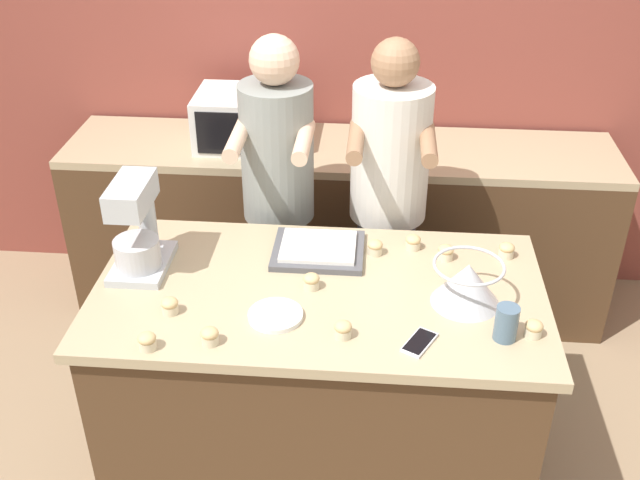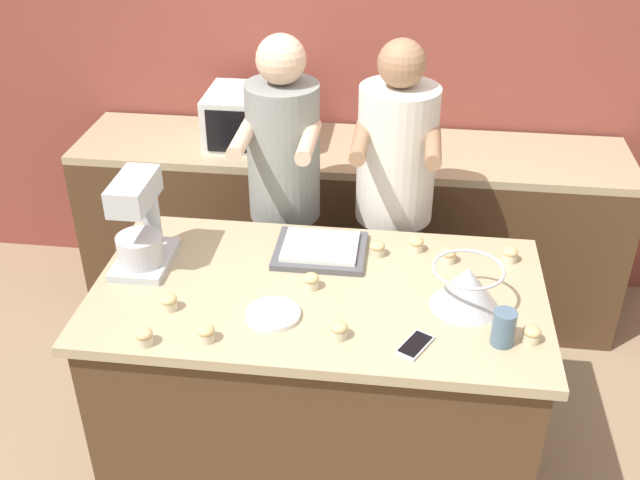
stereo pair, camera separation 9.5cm
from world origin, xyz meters
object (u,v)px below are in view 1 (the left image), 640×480
(cupcake_4, at_px, (375,247))
(cupcake_3, at_px, (147,341))
(microwave_oven, at_px, (245,119))
(cell_phone, at_px, (419,342))
(mixing_bowl, at_px, (467,282))
(cupcake_7, at_px, (534,328))
(cupcake_9, at_px, (507,250))
(stand_mixer, at_px, (137,231))
(baking_tray, at_px, (318,249))
(cupcake_8, at_px, (170,306))
(small_plate, at_px, (275,315))
(person_left, at_px, (279,210))
(drinking_glass, at_px, (506,323))
(cupcake_5, at_px, (343,329))
(cupcake_2, at_px, (413,242))
(cupcake_0, at_px, (446,252))
(cupcake_6, at_px, (311,281))
(cupcake_1, at_px, (210,336))
(person_right, at_px, (387,216))

(cupcake_4, bearing_deg, cupcake_3, -138.63)
(cupcake_3, bearing_deg, microwave_oven, 88.31)
(microwave_oven, height_order, cell_phone, microwave_oven)
(mixing_bowl, relative_size, microwave_oven, 0.52)
(mixing_bowl, height_order, cupcake_7, mixing_bowl)
(cupcake_3, xyz_separation_m, cupcake_9, (1.23, 0.66, 0.00))
(cell_phone, bearing_deg, stand_mixer, 160.37)
(baking_tray, xyz_separation_m, cupcake_8, (-0.48, -0.43, 0.01))
(mixing_bowl, relative_size, small_plate, 1.32)
(person_left, bearing_deg, cupcake_4, -43.29)
(drinking_glass, height_order, cupcake_7, drinking_glass)
(person_left, distance_m, small_plate, 0.85)
(cell_phone, relative_size, cupcake_5, 2.65)
(drinking_glass, bearing_deg, stand_mixer, 166.51)
(cupcake_2, bearing_deg, stand_mixer, -167.85)
(cell_phone, relative_size, cupcake_9, 2.65)
(baking_tray, height_order, small_plate, baking_tray)
(mixing_bowl, relative_size, cupcake_0, 4.16)
(cupcake_0, xyz_separation_m, cupcake_9, (0.24, 0.04, 0.00))
(person_left, xyz_separation_m, stand_mixer, (-0.45, -0.58, 0.21))
(microwave_oven, bearing_deg, cupcake_6, -70.15)
(stand_mixer, xyz_separation_m, cupcake_2, (1.03, 0.22, -0.13))
(baking_tray, xyz_separation_m, cupcake_5, (0.13, -0.51, 0.01))
(baking_tray, relative_size, cupcake_0, 5.85)
(mixing_bowl, height_order, cupcake_2, mixing_bowl)
(cupcake_5, distance_m, cupcake_7, 0.63)
(cupcake_1, height_order, cupcake_3, same)
(cupcake_9, bearing_deg, baking_tray, -177.12)
(baking_tray, distance_m, cupcake_4, 0.22)
(small_plate, height_order, cupcake_1, cupcake_1)
(person_right, height_order, drinking_glass, person_right)
(cupcake_1, distance_m, cupcake_3, 0.20)
(drinking_glass, bearing_deg, cell_phone, -169.23)
(microwave_oven, relative_size, cupcake_4, 7.96)
(small_plate, xyz_separation_m, cupcake_8, (-0.37, -0.00, 0.02))
(stand_mixer, xyz_separation_m, cupcake_4, (0.88, 0.17, -0.13))
(cell_phone, height_order, small_plate, small_plate)
(cupcake_0, bearing_deg, drinking_glass, -70.58)
(cupcake_1, height_order, cupcake_7, same)
(stand_mixer, height_order, cupcake_4, stand_mixer)
(small_plate, distance_m, cupcake_4, 0.55)
(microwave_oven, bearing_deg, cupcake_2, -48.77)
(cupcake_8, bearing_deg, cell_phone, -6.43)
(cupcake_1, relative_size, cupcake_5, 1.00)
(cupcake_0, bearing_deg, cupcake_3, -147.92)
(cupcake_5, bearing_deg, cupcake_0, 54.20)
(person_right, distance_m, cupcake_5, 0.95)
(microwave_oven, distance_m, cupcake_1, 1.60)
(person_right, bearing_deg, person_left, -179.95)
(cupcake_1, bearing_deg, cupcake_6, 48.40)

